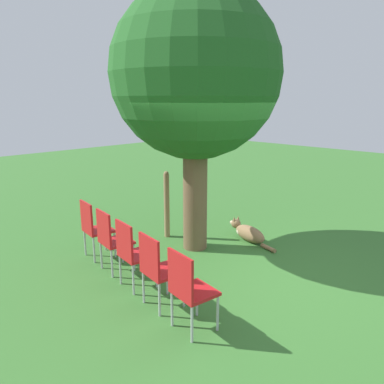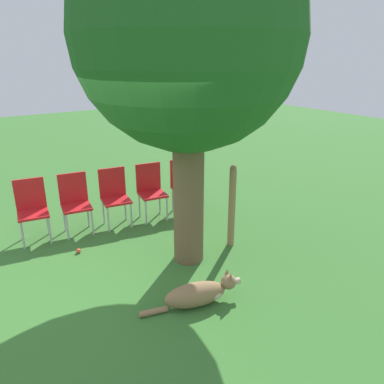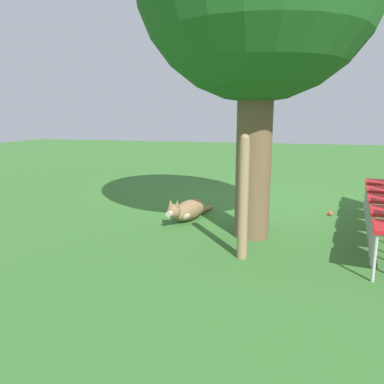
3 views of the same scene
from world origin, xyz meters
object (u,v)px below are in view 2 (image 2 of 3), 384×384
at_px(fence_post, 232,206).
at_px(red_chair_0, 32,206).
at_px(oak_tree, 188,37).
at_px(red_chair_3, 151,188).
at_px(tennis_ball, 78,251).
at_px(red_chair_2, 114,193).
at_px(dog, 200,293).
at_px(red_chair_4, 184,183).
at_px(red_chair_1, 75,200).

bearing_deg(fence_post, red_chair_0, -127.52).
height_order(oak_tree, red_chair_0, oak_tree).
xyz_separation_m(red_chair_3, tennis_ball, (0.54, -1.50, -0.52)).
xyz_separation_m(red_chair_0, red_chair_2, (0.18, 1.26, 0.00)).
bearing_deg(dog, oak_tree, 77.69).
bearing_deg(red_chair_4, red_chair_1, -89.32).
height_order(red_chair_0, red_chair_4, same).
bearing_deg(oak_tree, red_chair_4, 149.23).
relative_size(red_chair_3, tennis_ball, 14.17).
bearing_deg(red_chair_3, tennis_ball, -61.48).
distance_m(fence_post, red_chair_4, 1.49).
distance_m(red_chair_3, tennis_ball, 1.67).
xyz_separation_m(dog, red_chair_0, (-2.76, -1.19, 0.41)).
xyz_separation_m(red_chair_3, red_chair_4, (0.09, 0.63, 0.00)).
height_order(red_chair_3, tennis_ball, red_chair_3).
height_order(dog, tennis_ball, dog).
bearing_deg(red_chair_1, oak_tree, 39.19).
distance_m(dog, red_chair_1, 2.76).
height_order(dog, red_chair_2, red_chair_2).
xyz_separation_m(red_chair_1, tennis_ball, (0.72, -0.23, -0.52)).
relative_size(oak_tree, fence_post, 3.40).
relative_size(red_chair_3, red_chair_4, 1.00).
bearing_deg(tennis_ball, fence_post, 62.62).
distance_m(oak_tree, red_chair_0, 3.41).
relative_size(dog, fence_post, 0.95).
relative_size(red_chair_1, red_chair_2, 1.00).
xyz_separation_m(red_chair_1, red_chair_2, (0.09, 0.63, 0.00)).
height_order(oak_tree, red_chair_1, oak_tree).
xyz_separation_m(dog, red_chair_3, (-2.49, 0.71, 0.41)).
bearing_deg(oak_tree, red_chair_1, -149.60).
bearing_deg(red_chair_3, fence_post, 26.69).
bearing_deg(red_chair_1, tennis_ball, -9.25).
bearing_deg(red_chair_2, red_chair_3, 90.68).
xyz_separation_m(red_chair_0, tennis_ball, (0.81, 0.40, -0.52)).
xyz_separation_m(oak_tree, red_chair_2, (-1.65, -0.39, -2.36)).
xyz_separation_m(oak_tree, tennis_ball, (-1.02, -1.25, -2.87)).
xyz_separation_m(fence_post, red_chair_0, (-1.85, -2.40, -0.09)).
relative_size(red_chair_0, red_chair_4, 1.00).
bearing_deg(red_chair_2, red_chair_0, -89.32).
relative_size(red_chair_2, red_chair_4, 1.00).
bearing_deg(fence_post, red_chair_1, -134.74).
xyz_separation_m(oak_tree, fence_post, (0.02, 0.75, -2.27)).
relative_size(dog, red_chair_2, 1.25).
distance_m(fence_post, red_chair_0, 3.03).
xyz_separation_m(fence_post, red_chair_2, (-1.67, -1.14, -0.09)).
bearing_deg(red_chair_2, oak_tree, 22.05).
bearing_deg(tennis_ball, red_chair_2, 125.92).
relative_size(dog, red_chair_1, 1.25).
distance_m(red_chair_1, red_chair_3, 1.28).
distance_m(red_chair_0, red_chair_2, 1.28).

